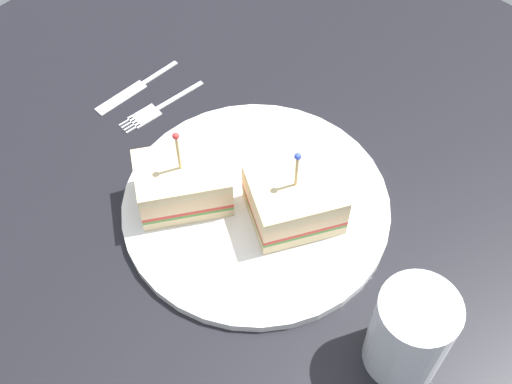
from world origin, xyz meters
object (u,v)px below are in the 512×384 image
at_px(sandwich_half_front, 183,183).
at_px(knife, 134,89).
at_px(plate, 256,206).
at_px(sandwich_half_back, 294,200).
at_px(fork, 154,110).
at_px(drink_glass, 409,335).

xyz_separation_m(sandwich_half_front, knife, (-0.07, -0.17, -0.04)).
relative_size(plate, knife, 2.32).
distance_m(sandwich_half_back, knife, 0.27).
distance_m(plate, knife, 0.23).
bearing_deg(fork, plate, 83.76).
height_order(drink_glass, knife, drink_glass).
bearing_deg(fork, drink_glass, 82.82).
height_order(sandwich_half_front, fork, sandwich_half_front).
distance_m(sandwich_half_back, drink_glass, 0.18).
xyz_separation_m(fork, knife, (-0.01, -0.05, 0.00)).
height_order(sandwich_half_front, drink_glass, sandwich_half_front).
xyz_separation_m(sandwich_half_front, fork, (-0.07, -0.13, -0.04)).
xyz_separation_m(drink_glass, knife, (-0.06, -0.45, -0.05)).
bearing_deg(sandwich_half_back, sandwich_half_front, -57.44).
bearing_deg(fork, sandwich_half_back, 88.95).
bearing_deg(sandwich_half_front, fork, -118.11).
bearing_deg(drink_glass, sandwich_half_front, -86.40).
bearing_deg(fork, knife, -97.90).
height_order(plate, sandwich_half_back, sandwich_half_back).
height_order(plate, knife, plate).
xyz_separation_m(sandwich_half_back, knife, (-0.01, -0.27, -0.04)).
distance_m(sandwich_half_front, drink_glass, 0.27).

